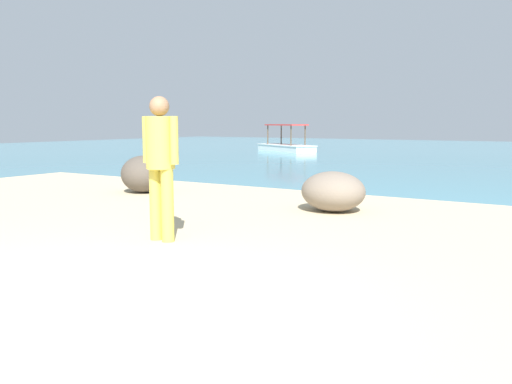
% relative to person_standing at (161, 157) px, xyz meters
% --- Properties ---
extents(sand_beach, '(18.00, 14.00, 0.04)m').
position_rel_person_standing_xyz_m(sand_beach, '(1.00, -2.14, -0.97)').
color(sand_beach, '#CCB78E').
rests_on(sand_beach, ground).
extents(water_surface, '(60.00, 36.00, 0.03)m').
position_rel_person_standing_xyz_m(water_surface, '(1.00, 19.86, -0.99)').
color(water_surface, teal).
rests_on(water_surface, ground).
extents(person_standing, '(0.51, 0.32, 1.62)m').
position_rel_person_standing_xyz_m(person_standing, '(0.00, 0.00, 0.00)').
color(person_standing, '#DBC64C').
rests_on(person_standing, sand_beach).
extents(shore_rock_large, '(1.33, 1.28, 0.60)m').
position_rel_person_standing_xyz_m(shore_rock_large, '(0.83, 2.89, -0.65)').
color(shore_rock_large, gray).
rests_on(shore_rock_large, sand_beach).
extents(shore_rock_medium, '(1.28, 1.28, 0.71)m').
position_rel_person_standing_xyz_m(shore_rock_medium, '(-3.14, 2.99, -0.59)').
color(shore_rock_medium, brown).
rests_on(shore_rock_medium, sand_beach).
extents(boat_white, '(3.76, 2.84, 1.29)m').
position_rel_person_standing_xyz_m(boat_white, '(-8.12, 17.85, -0.70)').
color(boat_white, white).
rests_on(boat_white, water_surface).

